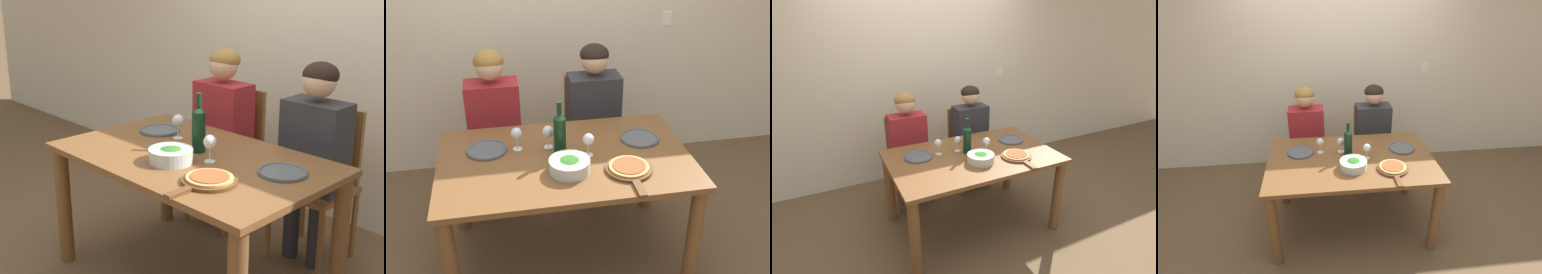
% 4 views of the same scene
% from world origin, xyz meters
% --- Properties ---
extents(ground_plane, '(40.00, 40.00, 0.00)m').
position_xyz_m(ground_plane, '(0.00, 0.00, 0.00)').
color(ground_plane, brown).
extents(back_wall, '(10.00, 0.06, 2.70)m').
position_xyz_m(back_wall, '(0.00, 1.33, 1.35)').
color(back_wall, beige).
rests_on(back_wall, ground).
extents(dining_table, '(1.53, 0.95, 0.77)m').
position_xyz_m(dining_table, '(0.00, 0.00, 0.63)').
color(dining_table, brown).
rests_on(dining_table, ground).
extents(chair_left, '(0.42, 0.42, 0.95)m').
position_xyz_m(chair_left, '(-0.41, 0.79, 0.52)').
color(chair_left, brown).
rests_on(chair_left, ground).
extents(chair_right, '(0.42, 0.42, 0.95)m').
position_xyz_m(chair_right, '(0.33, 0.79, 0.52)').
color(chair_right, brown).
rests_on(chair_right, ground).
extents(person_woman, '(0.47, 0.51, 1.25)m').
position_xyz_m(person_woman, '(-0.41, 0.67, 0.76)').
color(person_woman, '#28282D').
rests_on(person_woman, ground).
extents(person_man, '(0.47, 0.51, 1.25)m').
position_xyz_m(person_man, '(0.33, 0.67, 0.76)').
color(person_man, '#28282D').
rests_on(person_man, ground).
extents(wine_bottle, '(0.08, 0.08, 0.34)m').
position_xyz_m(wine_bottle, '(-0.02, 0.07, 0.91)').
color(wine_bottle, black).
rests_on(wine_bottle, dining_table).
extents(broccoli_bowl, '(0.24, 0.24, 0.08)m').
position_xyz_m(broccoli_bowl, '(-0.00, -0.16, 0.81)').
color(broccoli_bowl, silver).
rests_on(broccoli_bowl, dining_table).
extents(dinner_plate_left, '(0.25, 0.25, 0.02)m').
position_xyz_m(dinner_plate_left, '(-0.47, 0.16, 0.78)').
color(dinner_plate_left, '#4C5156').
rests_on(dinner_plate_left, dining_table).
extents(dinner_plate_right, '(0.25, 0.25, 0.02)m').
position_xyz_m(dinner_plate_right, '(0.51, 0.13, 0.78)').
color(dinner_plate_right, '#4C5156').
rests_on(dinner_plate_right, dining_table).
extents(pizza_on_board, '(0.27, 0.41, 0.04)m').
position_xyz_m(pizza_on_board, '(0.34, -0.22, 0.79)').
color(pizza_on_board, brown).
rests_on(pizza_on_board, dining_table).
extents(wine_glass_left, '(0.07, 0.07, 0.15)m').
position_xyz_m(wine_glass_left, '(-0.28, 0.15, 0.88)').
color(wine_glass_left, silver).
rests_on(wine_glass_left, dining_table).
extents(wine_glass_right, '(0.07, 0.07, 0.15)m').
position_xyz_m(wine_glass_right, '(0.14, -0.01, 0.88)').
color(wine_glass_right, silver).
rests_on(wine_glass_right, dining_table).
extents(wine_glass_centre, '(0.07, 0.07, 0.15)m').
position_xyz_m(wine_glass_centre, '(-0.08, 0.13, 0.88)').
color(wine_glass_centre, silver).
rests_on(wine_glass_centre, dining_table).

